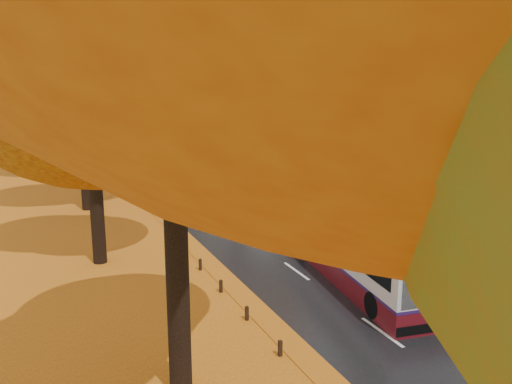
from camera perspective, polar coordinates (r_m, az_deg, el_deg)
road at (r=34.85m, az=-5.71°, el=-1.26°), size 6.50×90.00×0.04m
centre_line at (r=34.85m, az=-5.71°, el=-1.22°), size 0.12×90.00×0.01m
leaf_verge at (r=33.34m, az=-20.60°, el=-2.69°), size 12.00×90.00×0.02m
leaf_drift at (r=34.07m, az=-10.59°, el=-1.70°), size 0.90×90.00×0.01m
trees_left at (r=34.46m, az=-18.97°, el=13.94°), size 9.20×74.00×13.88m
trees_right at (r=38.37m, az=3.65°, el=14.61°), size 9.30×74.20×13.96m
bollard_row at (r=15.86m, az=4.73°, el=-18.18°), size 0.11×23.51×0.52m
streetlamp_near at (r=21.15m, az=19.16°, el=1.98°), size 2.45×0.18×8.00m
streetlamp_mid at (r=40.03m, az=-2.66°, el=7.42°), size 2.45×0.18×8.00m
streetlamp_far at (r=61.03m, az=-10.15°, el=9.05°), size 2.45×0.18×8.00m
bus at (r=22.44m, az=10.57°, el=-5.47°), size 3.71×10.63×2.74m
car_white at (r=39.78m, az=-11.61°, el=1.22°), size 2.27×3.83×1.22m
car_silver at (r=49.74m, az=-14.12°, el=3.53°), size 1.91×4.67×1.51m
car_dark at (r=53.87m, az=-14.86°, el=4.08°), size 2.95×4.94×1.34m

